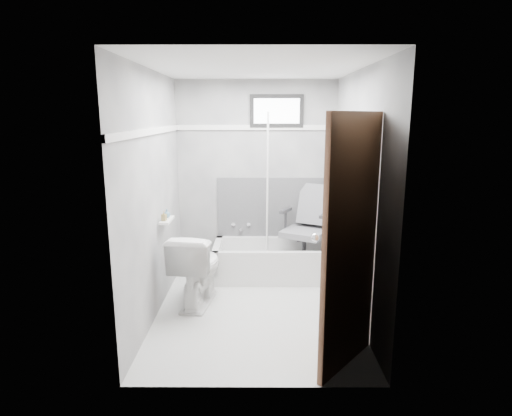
{
  "coord_description": "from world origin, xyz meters",
  "views": [
    {
      "loc": [
        0.02,
        -4.11,
        1.97
      ],
      "look_at": [
        0.0,
        0.35,
        1.0
      ],
      "focal_mm": 30.0,
      "sensor_mm": 36.0,
      "label": 1
    }
  ],
  "objects_px": {
    "office_chair": "(305,227)",
    "soap_bottle_b": "(167,213)",
    "bathtub": "(275,260)",
    "toilet": "(197,268)",
    "soap_bottle_a": "(164,216)",
    "door": "(396,258)"
  },
  "relations": [
    {
      "from": "soap_bottle_a",
      "to": "office_chair",
      "type": "bearing_deg",
      "value": 28.92
    },
    {
      "from": "bathtub",
      "to": "soap_bottle_a",
      "type": "distance_m",
      "value": 1.61
    },
    {
      "from": "bathtub",
      "to": "office_chair",
      "type": "bearing_deg",
      "value": 7.8
    },
    {
      "from": "bathtub",
      "to": "soap_bottle_b",
      "type": "distance_m",
      "value": 1.54
    },
    {
      "from": "office_chair",
      "to": "soap_bottle_b",
      "type": "height_order",
      "value": "office_chair"
    },
    {
      "from": "toilet",
      "to": "bathtub",
      "type": "bearing_deg",
      "value": -129.06
    },
    {
      "from": "bathtub",
      "to": "soap_bottle_a",
      "type": "xyz_separation_m",
      "value": [
        -1.17,
        -0.8,
        0.76
      ]
    },
    {
      "from": "soap_bottle_a",
      "to": "bathtub",
      "type": "bearing_deg",
      "value": 34.3
    },
    {
      "from": "soap_bottle_b",
      "to": "bathtub",
      "type": "bearing_deg",
      "value": 29.35
    },
    {
      "from": "office_chair",
      "to": "soap_bottle_b",
      "type": "xyz_separation_m",
      "value": [
        -1.53,
        -0.71,
        0.33
      ]
    },
    {
      "from": "bathtub",
      "to": "office_chair",
      "type": "distance_m",
      "value": 0.56
    },
    {
      "from": "bathtub",
      "to": "door",
      "type": "xyz_separation_m",
      "value": [
        0.75,
        -2.21,
        0.79
      ]
    },
    {
      "from": "door",
      "to": "soap_bottle_a",
      "type": "bearing_deg",
      "value": 143.67
    },
    {
      "from": "door",
      "to": "bathtub",
      "type": "bearing_deg",
      "value": 108.75
    },
    {
      "from": "bathtub",
      "to": "toilet",
      "type": "xyz_separation_m",
      "value": [
        -0.85,
        -0.77,
        0.18
      ]
    },
    {
      "from": "soap_bottle_a",
      "to": "soap_bottle_b",
      "type": "distance_m",
      "value": 0.14
    },
    {
      "from": "toilet",
      "to": "soap_bottle_b",
      "type": "distance_m",
      "value": 0.66
    },
    {
      "from": "soap_bottle_b",
      "to": "office_chair",
      "type": "bearing_deg",
      "value": 24.76
    },
    {
      "from": "office_chair",
      "to": "door",
      "type": "relative_size",
      "value": 0.51
    },
    {
      "from": "bathtub",
      "to": "soap_bottle_a",
      "type": "height_order",
      "value": "soap_bottle_a"
    },
    {
      "from": "bathtub",
      "to": "soap_bottle_a",
      "type": "relative_size",
      "value": 14.98
    },
    {
      "from": "office_chair",
      "to": "soap_bottle_b",
      "type": "relative_size",
      "value": 11.24
    }
  ]
}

